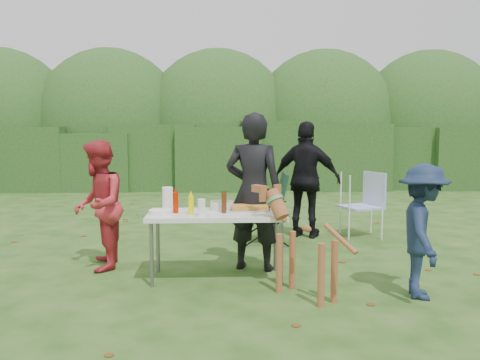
{
  "coord_description": "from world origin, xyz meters",
  "views": [
    {
      "loc": [
        0.01,
        -5.67,
        1.67
      ],
      "look_at": [
        0.28,
        0.75,
        1.0
      ],
      "focal_mm": 38.0,
      "sensor_mm": 36.0,
      "label": 1
    }
  ],
  "objects_px": {
    "person_black_puffy": "(307,180)",
    "beer_bottle": "(224,202)",
    "child": "(423,231)",
    "camping_chair": "(265,208)",
    "dog": "(306,245)",
    "ketchup_bottle": "(176,203)",
    "paper_towel_roll": "(168,199)",
    "folding_table": "(217,217)",
    "mustard_bottle": "(191,205)",
    "person_red_jacket": "(98,205)",
    "lawn_chair": "(361,204)",
    "person_cook": "(254,192)"
  },
  "relations": [
    {
      "from": "camping_chair",
      "to": "person_red_jacket",
      "type": "bearing_deg",
      "value": 33.46
    },
    {
      "from": "person_red_jacket",
      "to": "beer_bottle",
      "type": "relative_size",
      "value": 6.34
    },
    {
      "from": "person_black_puffy",
      "to": "paper_towel_roll",
      "type": "bearing_deg",
      "value": 69.31
    },
    {
      "from": "folding_table",
      "to": "child",
      "type": "relative_size",
      "value": 1.13
    },
    {
      "from": "person_cook",
      "to": "paper_towel_roll",
      "type": "bearing_deg",
      "value": 27.35
    },
    {
      "from": "child",
      "to": "beer_bottle",
      "type": "relative_size",
      "value": 5.51
    },
    {
      "from": "lawn_chair",
      "to": "person_cook",
      "type": "bearing_deg",
      "value": 23.19
    },
    {
      "from": "camping_chair",
      "to": "mustard_bottle",
      "type": "bearing_deg",
      "value": 64.09
    },
    {
      "from": "ketchup_bottle",
      "to": "person_black_puffy",
      "type": "bearing_deg",
      "value": 49.31
    },
    {
      "from": "person_red_jacket",
      "to": "person_black_puffy",
      "type": "distance_m",
      "value": 3.19
    },
    {
      "from": "person_cook",
      "to": "paper_towel_roll",
      "type": "relative_size",
      "value": 7.08
    },
    {
      "from": "folding_table",
      "to": "child",
      "type": "height_order",
      "value": "child"
    },
    {
      "from": "dog",
      "to": "lawn_chair",
      "type": "bearing_deg",
      "value": -63.74
    },
    {
      "from": "beer_bottle",
      "to": "person_black_puffy",
      "type": "bearing_deg",
      "value": 58.96
    },
    {
      "from": "person_red_jacket",
      "to": "ketchup_bottle",
      "type": "xyz_separation_m",
      "value": [
        0.94,
        -0.45,
        0.09
      ]
    },
    {
      "from": "person_red_jacket",
      "to": "person_black_puffy",
      "type": "relative_size",
      "value": 0.87
    },
    {
      "from": "lawn_chair",
      "to": "mustard_bottle",
      "type": "xyz_separation_m",
      "value": [
        -2.47,
        -2.21,
        0.34
      ]
    },
    {
      "from": "dog",
      "to": "camping_chair",
      "type": "bearing_deg",
      "value": -33.75
    },
    {
      "from": "person_red_jacket",
      "to": "lawn_chair",
      "type": "distance_m",
      "value": 3.96
    },
    {
      "from": "person_red_jacket",
      "to": "lawn_chair",
      "type": "relative_size",
      "value": 1.54
    },
    {
      "from": "lawn_chair",
      "to": "paper_towel_roll",
      "type": "bearing_deg",
      "value": 13.48
    },
    {
      "from": "folding_table",
      "to": "mustard_bottle",
      "type": "bearing_deg",
      "value": -157.48
    },
    {
      "from": "person_cook",
      "to": "camping_chair",
      "type": "relative_size",
      "value": 1.79
    },
    {
      "from": "person_cook",
      "to": "child",
      "type": "relative_size",
      "value": 1.39
    },
    {
      "from": "camping_chair",
      "to": "ketchup_bottle",
      "type": "relative_size",
      "value": 4.67
    },
    {
      "from": "camping_chair",
      "to": "paper_towel_roll",
      "type": "relative_size",
      "value": 3.95
    },
    {
      "from": "person_cook",
      "to": "dog",
      "type": "distance_m",
      "value": 1.19
    },
    {
      "from": "person_cook",
      "to": "ketchup_bottle",
      "type": "xyz_separation_m",
      "value": [
        -0.88,
        -0.37,
        -0.07
      ]
    },
    {
      "from": "person_black_puffy",
      "to": "ketchup_bottle",
      "type": "height_order",
      "value": "person_black_puffy"
    },
    {
      "from": "person_red_jacket",
      "to": "person_black_puffy",
      "type": "xyz_separation_m",
      "value": [
        2.74,
        1.64,
        0.12
      ]
    },
    {
      "from": "child",
      "to": "lawn_chair",
      "type": "relative_size",
      "value": 1.33
    },
    {
      "from": "person_black_puffy",
      "to": "child",
      "type": "relative_size",
      "value": 1.33
    },
    {
      "from": "person_cook",
      "to": "person_black_puffy",
      "type": "bearing_deg",
      "value": -100.9
    },
    {
      "from": "beer_bottle",
      "to": "camping_chair",
      "type": "bearing_deg",
      "value": 70.76
    },
    {
      "from": "person_cook",
      "to": "paper_towel_roll",
      "type": "xyz_separation_m",
      "value": [
        -0.98,
        -0.18,
        -0.05
      ]
    },
    {
      "from": "child",
      "to": "camping_chair",
      "type": "height_order",
      "value": "child"
    },
    {
      "from": "dog",
      "to": "mustard_bottle",
      "type": "distance_m",
      "value": 1.31
    },
    {
      "from": "camping_chair",
      "to": "paper_towel_roll",
      "type": "bearing_deg",
      "value": 52.81
    },
    {
      "from": "person_black_puffy",
      "to": "folding_table",
      "type": "bearing_deg",
      "value": 81.45
    },
    {
      "from": "ketchup_bottle",
      "to": "person_red_jacket",
      "type": "bearing_deg",
      "value": 154.42
    },
    {
      "from": "mustard_bottle",
      "to": "beer_bottle",
      "type": "height_order",
      "value": "beer_bottle"
    },
    {
      "from": "folding_table",
      "to": "person_cook",
      "type": "bearing_deg",
      "value": 39.97
    },
    {
      "from": "mustard_bottle",
      "to": "folding_table",
      "type": "bearing_deg",
      "value": 22.52
    },
    {
      "from": "folding_table",
      "to": "person_black_puffy",
      "type": "height_order",
      "value": "person_black_puffy"
    },
    {
      "from": "camping_chair",
      "to": "person_cook",
      "type": "bearing_deg",
      "value": 81.0
    },
    {
      "from": "child",
      "to": "camping_chair",
      "type": "bearing_deg",
      "value": 41.99
    },
    {
      "from": "dog",
      "to": "camping_chair",
      "type": "relative_size",
      "value": 1.07
    },
    {
      "from": "person_black_puffy",
      "to": "beer_bottle",
      "type": "relative_size",
      "value": 7.33
    },
    {
      "from": "ketchup_bottle",
      "to": "paper_towel_roll",
      "type": "xyz_separation_m",
      "value": [
        -0.11,
        0.2,
        0.02
      ]
    },
    {
      "from": "person_black_puffy",
      "to": "paper_towel_roll",
      "type": "xyz_separation_m",
      "value": [
        -1.9,
        -1.89,
        -0.01
      ]
    }
  ]
}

